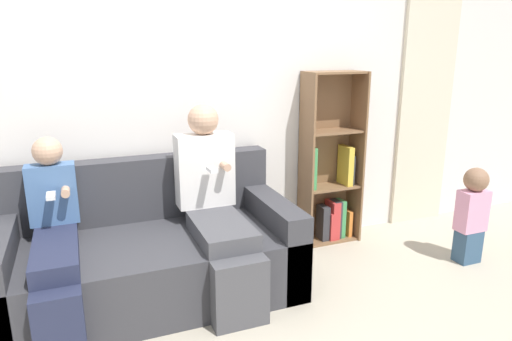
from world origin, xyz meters
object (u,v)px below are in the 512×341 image
at_px(adult_seated, 215,202).
at_px(bookshelf, 331,177).
at_px(child_seated, 55,239).
at_px(toddler_standing, 472,212).
at_px(couch, 149,255).

height_order(adult_seated, bookshelf, bookshelf).
height_order(child_seated, bookshelf, bookshelf).
relative_size(adult_seated, toddler_standing, 1.65).
distance_m(couch, adult_seated, 0.57).
height_order(adult_seated, toddler_standing, adult_seated).
distance_m(child_seated, bookshelf, 2.19).
bearing_deg(bookshelf, adult_seated, -158.63).
xyz_separation_m(couch, adult_seated, (0.44, -0.09, 0.35)).
bearing_deg(adult_seated, toddler_standing, -9.80).
xyz_separation_m(adult_seated, child_seated, (-0.98, -0.05, -0.09)).
bearing_deg(toddler_standing, bookshelf, 134.74).
distance_m(adult_seated, toddler_standing, 1.96).
distance_m(couch, child_seated, 0.62).
relative_size(adult_seated, child_seated, 1.14).
distance_m(child_seated, toddler_standing, 2.92).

